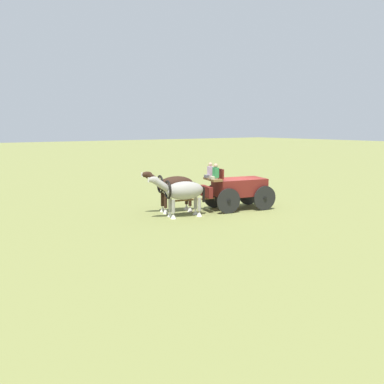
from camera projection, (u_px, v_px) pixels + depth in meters
name	position (u px, v px, depth m)	size (l,w,h in m)	color
ground_plane	(239.00, 209.00, 22.99)	(220.00, 220.00, 0.00)	olive
show_wagon	(237.00, 188.00, 22.72)	(5.97, 2.64, 2.73)	maroon
draft_horse_near	(182.00, 192.00, 20.76)	(3.09, 1.40, 2.22)	#9E998E
draft_horse_off	(174.00, 186.00, 21.93)	(3.07, 1.42, 2.34)	#331E14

